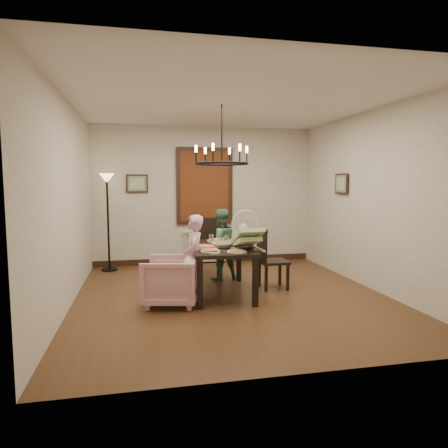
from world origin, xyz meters
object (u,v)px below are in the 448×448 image
object	(u,v)px
armchair	(170,281)
chair_far	(209,247)
floor_lamp	(108,223)
elderly_woman	(194,265)
baby_bouncer	(246,236)
drinking_glass	(223,241)
dining_table	(222,252)
chair_right	(273,258)
seated_man	(220,250)

from	to	relation	value
armchair	chair_far	bearing A→B (deg)	166.00
chair_far	floor_lamp	world-z (taller)	floor_lamp
elderly_woman	armchair	bearing A→B (deg)	-56.84
baby_bouncer	floor_lamp	xyz separation A→B (m)	(-2.06, 2.38, -0.02)
armchair	baby_bouncer	world-z (taller)	baby_bouncer
armchair	elderly_woman	world-z (taller)	elderly_woman
chair_far	drinking_glass	world-z (taller)	chair_far
dining_table	chair_right	bearing A→B (deg)	12.30
chair_far	armchair	distance (m)	1.80
chair_right	drinking_glass	xyz separation A→B (m)	(-0.83, -0.04, 0.30)
chair_right	seated_man	bearing A→B (deg)	42.50
dining_table	armchair	size ratio (longest dim) A/B	2.19
chair_far	seated_man	distance (m)	0.36
dining_table	drinking_glass	size ratio (longest dim) A/B	12.44
chair_far	elderly_woman	xyz separation A→B (m)	(-0.47, -1.45, -0.01)
dining_table	chair_far	world-z (taller)	chair_far
floor_lamp	baby_bouncer	bearing A→B (deg)	-49.11
elderly_woman	baby_bouncer	size ratio (longest dim) A/B	1.69
chair_right	floor_lamp	size ratio (longest dim) A/B	0.54
floor_lamp	armchair	bearing A→B (deg)	-67.59
elderly_woman	seated_man	size ratio (longest dim) A/B	1.00
baby_bouncer	seated_man	bearing A→B (deg)	90.47
dining_table	drinking_glass	bearing A→B (deg)	72.46
armchair	baby_bouncer	distance (m)	1.22
seated_man	chair_far	bearing A→B (deg)	-78.05
dining_table	elderly_woman	xyz separation A→B (m)	(-0.46, -0.26, -0.13)
armchair	floor_lamp	bearing A→B (deg)	-144.59
dining_table	chair_far	size ratio (longest dim) A/B	1.54
seated_man	baby_bouncer	size ratio (longest dim) A/B	1.69
baby_bouncer	floor_lamp	size ratio (longest dim) A/B	0.33
floor_lamp	chair_right	bearing A→B (deg)	-35.36
chair_right	armchair	size ratio (longest dim) A/B	1.33
chair_far	seated_man	size ratio (longest dim) A/B	1.03
chair_far	armchair	xyz separation A→B (m)	(-0.81, -1.60, -0.19)
dining_table	floor_lamp	distance (m)	2.69
seated_man	floor_lamp	world-z (taller)	floor_lamp
dining_table	chair_far	bearing A→B (deg)	94.49
chair_far	chair_right	bearing A→B (deg)	-33.41
chair_far	baby_bouncer	xyz separation A→B (m)	(0.26, -1.59, 0.40)
armchair	baby_bouncer	xyz separation A→B (m)	(1.08, 0.01, 0.58)
chair_right	drinking_glass	world-z (taller)	chair_right
dining_table	elderly_woman	distance (m)	0.55
seated_man	baby_bouncer	distance (m)	1.33
armchair	seated_man	distance (m)	1.60
drinking_glass	chair_far	bearing A→B (deg)	90.83
seated_man	baby_bouncer	xyz separation A→B (m)	(0.12, -1.26, 0.41)
seated_man	floor_lamp	xyz separation A→B (m)	(-1.94, 1.12, 0.39)
drinking_glass	chair_right	bearing A→B (deg)	3.04
chair_right	drinking_glass	distance (m)	0.88
elderly_woman	drinking_glass	distance (m)	0.65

